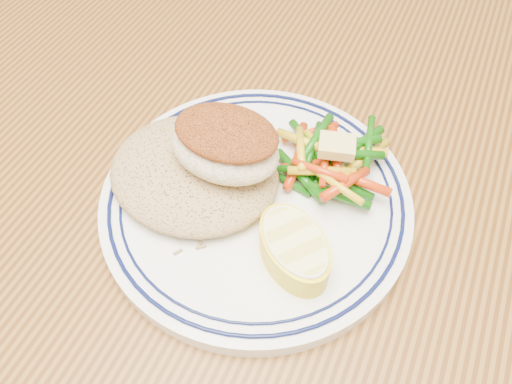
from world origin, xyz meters
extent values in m
cube|color=#543010|center=(0.00, 0.00, 0.73)|extent=(1.50, 0.90, 0.04)
cylinder|color=#543010|center=(-0.68, 0.38, 0.35)|extent=(0.07, 0.07, 0.71)
cylinder|color=white|center=(-0.01, -0.01, 0.76)|extent=(0.25, 0.25, 0.01)
torus|color=#0A113F|center=(-0.01, -0.01, 0.77)|extent=(0.24, 0.24, 0.00)
torus|color=#0A113F|center=(-0.01, -0.01, 0.77)|extent=(0.22, 0.22, 0.00)
ellipsoid|color=#987B4C|center=(-0.06, -0.02, 0.78)|extent=(0.14, 0.12, 0.03)
ellipsoid|color=#F6EACB|center=(-0.03, 0.00, 0.80)|extent=(0.09, 0.06, 0.04)
ellipsoid|color=brown|center=(-0.03, 0.00, 0.82)|extent=(0.08, 0.06, 0.02)
cylinder|color=#11550A|center=(0.04, 0.04, 0.77)|extent=(0.01, 0.06, 0.01)
cylinder|color=#11550A|center=(0.01, 0.01, 0.77)|extent=(0.05, 0.01, 0.01)
cylinder|color=#BE3009|center=(0.01, 0.03, 0.77)|extent=(0.01, 0.06, 0.01)
cylinder|color=#11550A|center=(0.03, 0.04, 0.77)|extent=(0.01, 0.05, 0.01)
cylinder|color=#11550A|center=(0.05, 0.03, 0.77)|extent=(0.06, 0.02, 0.01)
cylinder|color=#11550A|center=(0.04, 0.04, 0.77)|extent=(0.04, 0.04, 0.01)
cylinder|color=#11550A|center=(0.02, 0.05, 0.77)|extent=(0.01, 0.05, 0.01)
cylinder|color=#11550A|center=(0.02, 0.02, 0.77)|extent=(0.06, 0.04, 0.01)
cylinder|color=#11550A|center=(0.06, 0.01, 0.78)|extent=(0.05, 0.01, 0.01)
cylinder|color=gold|center=(0.06, 0.06, 0.78)|extent=(0.03, 0.05, 0.01)
cylinder|color=#BE3009|center=(0.01, 0.06, 0.78)|extent=(0.04, 0.04, 0.01)
cylinder|color=#BE3009|center=(0.02, 0.03, 0.78)|extent=(0.04, 0.03, 0.01)
cylinder|color=#BE3009|center=(0.01, 0.04, 0.78)|extent=(0.02, 0.05, 0.01)
cylinder|color=#11550A|center=(0.03, 0.03, 0.78)|extent=(0.05, 0.03, 0.01)
cylinder|color=gold|center=(0.05, 0.06, 0.78)|extent=(0.06, 0.02, 0.02)
cylinder|color=#11550A|center=(0.02, 0.05, 0.78)|extent=(0.05, 0.04, 0.01)
cylinder|color=gold|center=(0.01, 0.05, 0.78)|extent=(0.05, 0.02, 0.02)
cylinder|color=#11550A|center=(0.02, 0.05, 0.78)|extent=(0.01, 0.05, 0.01)
cylinder|color=#BE3009|center=(0.06, 0.03, 0.78)|extent=(0.06, 0.01, 0.01)
cylinder|color=gold|center=(0.03, 0.04, 0.78)|extent=(0.05, 0.04, 0.01)
cylinder|color=#11550A|center=(0.05, 0.06, 0.78)|extent=(0.05, 0.04, 0.01)
cylinder|color=#11550A|center=(0.05, 0.06, 0.78)|extent=(0.04, 0.06, 0.01)
cylinder|color=#11550A|center=(0.02, 0.05, 0.78)|extent=(0.01, 0.06, 0.01)
cylinder|color=gold|center=(0.04, 0.02, 0.78)|extent=(0.05, 0.03, 0.01)
cylinder|color=#BE3009|center=(0.04, 0.04, 0.78)|extent=(0.03, 0.06, 0.02)
cylinder|color=gold|center=(0.01, 0.04, 0.78)|extent=(0.03, 0.05, 0.01)
cylinder|color=#11550A|center=(0.05, 0.05, 0.79)|extent=(0.05, 0.03, 0.01)
cylinder|color=#BE3009|center=(0.06, 0.02, 0.78)|extent=(0.03, 0.05, 0.01)
cylinder|color=#BE3009|center=(0.04, 0.03, 0.79)|extent=(0.02, 0.06, 0.01)
cylinder|color=#11550A|center=(0.06, 0.06, 0.78)|extent=(0.02, 0.05, 0.01)
cylinder|color=#BE3009|center=(0.04, 0.02, 0.79)|extent=(0.05, 0.01, 0.01)
cylinder|color=gold|center=(0.05, 0.01, 0.79)|extent=(0.05, 0.03, 0.01)
cube|color=#E2CD6E|center=(0.04, 0.04, 0.80)|extent=(0.03, 0.03, 0.01)
torus|color=white|center=(0.04, -0.05, 0.79)|extent=(0.09, 0.09, 0.00)
camera|label=1|loc=(0.09, -0.22, 1.09)|focal=35.00mm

